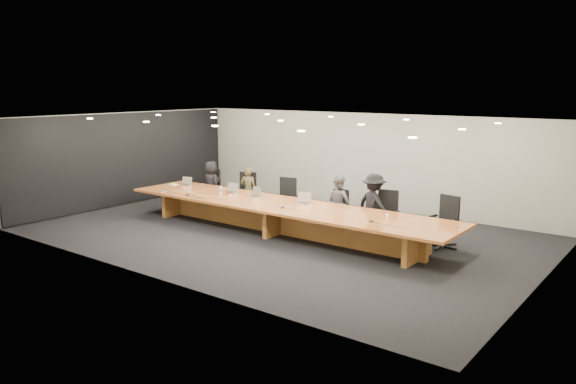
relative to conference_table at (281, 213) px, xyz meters
The scene contains 28 objects.
ground 0.52m from the conference_table, ahead, with size 12.00×12.00×0.00m, color black.
back_wall 4.10m from the conference_table, 90.00° to the left, with size 12.00×0.02×2.80m, color beige.
left_wall_panel 6.00m from the conference_table, behind, with size 0.08×7.84×2.74m, color black.
conference_table is the anchor object (origin of this frame).
chair_far_left 3.85m from the conference_table, 161.80° to the left, with size 0.59×0.59×1.16m, color black, non-canonical shape.
chair_left 2.47m from the conference_table, 152.16° to the left, with size 0.61×0.61×1.19m, color black, non-canonical shape.
chair_mid_left 1.49m from the conference_table, 123.73° to the left, with size 0.59×0.59×1.16m, color black, non-canonical shape.
chair_mid_right 1.49m from the conference_table, 56.56° to the left, with size 0.52×0.52×1.03m, color black, non-canonical shape.
chair_right 2.54m from the conference_table, 27.87° to the left, with size 0.59×0.59×1.16m, color black, non-canonical shape.
chair_far_right 3.83m from the conference_table, 19.01° to the left, with size 0.61×0.61×1.19m, color black, non-canonical shape.
person_a 3.68m from the conference_table, 162.00° to the left, with size 0.68×0.44×1.39m, color black.
person_b 2.46m from the conference_table, 149.75° to the left, with size 0.48×0.32×1.33m, color #3D3621.
person_c 1.53m from the conference_table, 53.30° to the left, with size 0.67×0.52×1.39m, color #5D5D5F.
person_d 2.27m from the conference_table, 32.54° to the left, with size 0.99×0.57×1.53m, color black.
laptop_a 3.86m from the conference_table, behind, with size 0.30×0.22×0.24m, color tan, non-canonical shape.
laptop_b 2.03m from the conference_table, behind, with size 0.33×0.24×0.26m, color tan, non-canonical shape.
laptop_c 1.21m from the conference_table, 165.72° to the left, with size 0.33×0.24×0.26m, color tan, non-canonical shape.
laptop_d 0.65m from the conference_table, 40.93° to the left, with size 0.35×0.26×0.28m, color #B9A58D, non-canonical shape.
water_bottle 2.03m from the conference_table, behind, with size 0.07×0.07×0.22m, color silver.
amber_mug 1.94m from the conference_table, behind, with size 0.08×0.08×0.10m, color brown.
paper_cup_near 1.17m from the conference_table, ahead, with size 0.07×0.07×0.09m, color silver.
paper_cup_far 2.78m from the conference_table, ahead, with size 0.07×0.07×0.08m, color white.
notepad 4.16m from the conference_table, behind, with size 0.25×0.20×0.01m, color silver.
lime_gadget 4.18m from the conference_table, behind, with size 0.15×0.08×0.02m, color #70D438.
av_box 3.65m from the conference_table, 169.99° to the right, with size 0.18×0.14×0.03m, color #ACABB0.
mic_left 2.71m from the conference_table, 166.86° to the right, with size 0.13×0.13×0.03m, color black.
mic_center 0.48m from the conference_table, 45.18° to the right, with size 0.11×0.11×0.03m, color black.
mic_right 2.68m from the conference_table, ahead, with size 0.13×0.13×0.03m, color black.
Camera 1 is at (8.23, -10.56, 3.59)m, focal length 35.00 mm.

